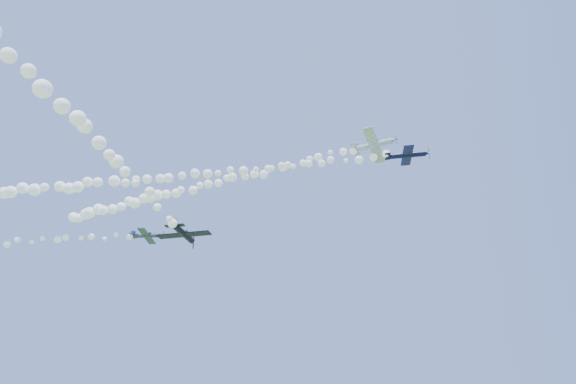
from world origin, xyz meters
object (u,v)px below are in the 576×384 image
(plane_black, at_px, (184,234))
(plane_navy, at_px, (407,155))
(plane_grey, at_px, (147,236))
(plane_white, at_px, (374,145))

(plane_black, bearing_deg, plane_navy, -79.26)
(plane_grey, xyz_separation_m, plane_black, (12.23, -8.31, -5.06))
(plane_grey, relative_size, plane_black, 0.77)
(plane_white, distance_m, plane_black, 34.72)
(plane_white, xyz_separation_m, plane_black, (-28.75, -9.51, -16.98))
(plane_black, bearing_deg, plane_white, -76.64)
(plane_navy, distance_m, plane_black, 37.80)
(plane_white, bearing_deg, plane_black, -155.70)
(plane_navy, bearing_deg, plane_grey, 173.47)
(plane_white, height_order, plane_black, plane_white)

